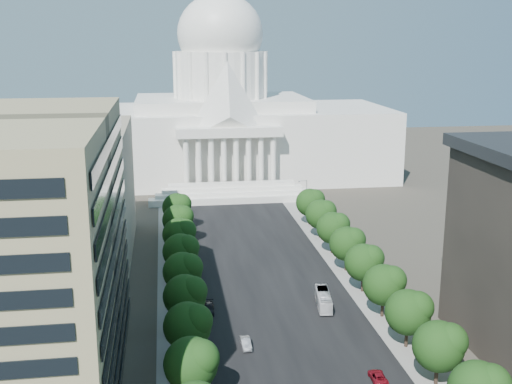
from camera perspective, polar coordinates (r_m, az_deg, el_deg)
name	(u,v)px	position (r m, az deg, el deg)	size (l,w,h in m)	color
road_asphalt	(261,265)	(145.26, 0.43, -6.51)	(30.00, 260.00, 0.01)	black
sidewalk_left	(176,269)	(143.81, -7.13, -6.84)	(8.00, 260.00, 0.02)	gray
sidewalk_right	(343,261)	(149.14, 7.71, -6.09)	(8.00, 260.00, 0.02)	gray
capitol	(221,122)	(232.54, -3.09, 6.22)	(120.00, 56.00, 73.00)	white
office_block_left_far	(43,197)	(151.49, -18.41, -0.45)	(38.00, 52.00, 30.00)	gray
tree_l_c	(193,362)	(91.71, -5.60, -14.84)	(7.79, 7.60, 9.97)	#33261C
tree_l_d	(190,325)	(102.41, -5.93, -11.65)	(7.79, 7.60, 9.97)	#33261C
tree_l_e	(187,295)	(113.38, -6.19, -9.07)	(7.79, 7.60, 9.97)	#33261C
tree_l_f	(184,270)	(124.53, -6.40, -6.95)	(7.79, 7.60, 9.97)	#33261C
tree_l_g	(182,250)	(135.83, -6.58, -5.18)	(7.79, 7.60, 9.97)	#33261C
tree_l_h	(180,233)	(147.24, -6.73, -3.68)	(7.79, 7.60, 9.97)	#33261C
tree_l_i	(179,219)	(158.74, -6.85, -2.39)	(7.79, 7.60, 9.97)	#33261C
tree_l_j	(178,206)	(170.31, -6.96, -1.29)	(7.79, 7.60, 9.97)	#33261C
tree_r_c	(441,345)	(99.57, 16.14, -12.93)	(7.79, 7.60, 9.97)	#33261C
tree_r_d	(410,311)	(109.51, 13.56, -10.24)	(7.79, 7.60, 9.97)	#33261C
tree_r_e	(386,284)	(119.83, 11.45, -7.99)	(7.79, 7.60, 9.97)	#33261C
tree_r_f	(365,261)	(130.43, 9.70, -6.09)	(7.79, 7.60, 9.97)	#33261C
tree_r_g	(348,243)	(141.26, 8.22, -4.48)	(7.79, 7.60, 9.97)	#33261C
tree_r_h	(334,227)	(152.26, 6.96, -3.10)	(7.79, 7.60, 9.97)	#33261C
tree_r_i	(322,213)	(163.41, 5.87, -1.90)	(7.79, 7.60, 9.97)	#33261C
tree_r_j	(311,202)	(174.66, 4.92, -0.85)	(7.79, 7.60, 9.97)	#33261C
streetlight_b	(454,351)	(99.83, 17.15, -13.34)	(2.61, 0.44, 9.00)	gray
streetlight_c	(393,286)	(120.74, 12.11, -8.18)	(2.61, 0.44, 9.00)	gray
streetlight_d	(354,243)	(142.98, 8.68, -4.54)	(2.61, 0.44, 9.00)	gray
streetlight_e	(326,213)	(166.00, 6.21, -1.89)	(2.61, 0.44, 9.00)	gray
streetlight_f	(305,191)	(189.52, 4.35, 0.12)	(2.61, 0.44, 9.00)	gray
car_silver	(246,343)	(108.91, -0.92, -13.30)	(1.55, 4.44, 1.46)	#9C9DA3
car_red	(378,377)	(101.25, 10.78, -15.84)	(2.19, 4.75, 1.32)	maroon
car_dark_b	(208,309)	(121.69, -4.25, -10.30)	(2.15, 5.29, 1.53)	black
city_bus	(323,299)	(124.42, 6.02, -9.45)	(2.41, 10.28, 2.86)	white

